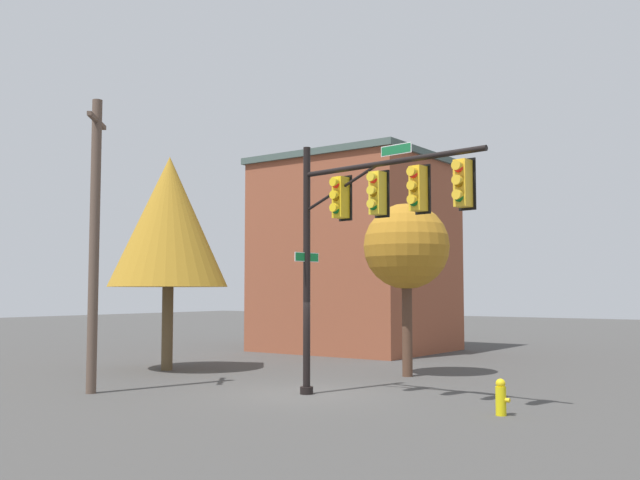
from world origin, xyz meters
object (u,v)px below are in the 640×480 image
at_px(fire_hydrant, 501,397).
at_px(brick_building, 356,254).
at_px(tree_near, 169,222).
at_px(utility_pole, 94,240).
at_px(tree_mid, 406,247).
at_px(signal_pole_assembly, 371,211).

distance_m(fire_hydrant, brick_building, 18.49).
xyz_separation_m(fire_hydrant, tree_near, (-13.23, 1.97, 4.90)).
relative_size(fire_hydrant, tree_near, 0.11).
relative_size(utility_pole, brick_building, 0.90).
bearing_deg(tree_mid, brick_building, 132.43).
bearing_deg(fire_hydrant, brick_building, 133.57).
distance_m(utility_pole, tree_near, 5.97).
distance_m(utility_pole, tree_mid, 10.00).
height_order(fire_hydrant, brick_building, brick_building).
bearing_deg(utility_pole, signal_pole_assembly, 23.23).
xyz_separation_m(utility_pole, tree_mid, (5.16, 8.57, 0.02)).
bearing_deg(utility_pole, tree_mid, 58.96).
relative_size(utility_pole, tree_near, 1.07).
height_order(tree_mid, brick_building, brick_building).
height_order(signal_pole_assembly, brick_building, brick_building).
relative_size(fire_hydrant, tree_mid, 0.14).
height_order(fire_hydrant, tree_near, tree_near).
bearing_deg(brick_building, fire_hydrant, -46.43).
distance_m(utility_pole, fire_hydrant, 11.65).
height_order(utility_pole, tree_near, utility_pole).
bearing_deg(signal_pole_assembly, utility_pole, -156.77).
bearing_deg(tree_near, fire_hydrant, -8.46).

